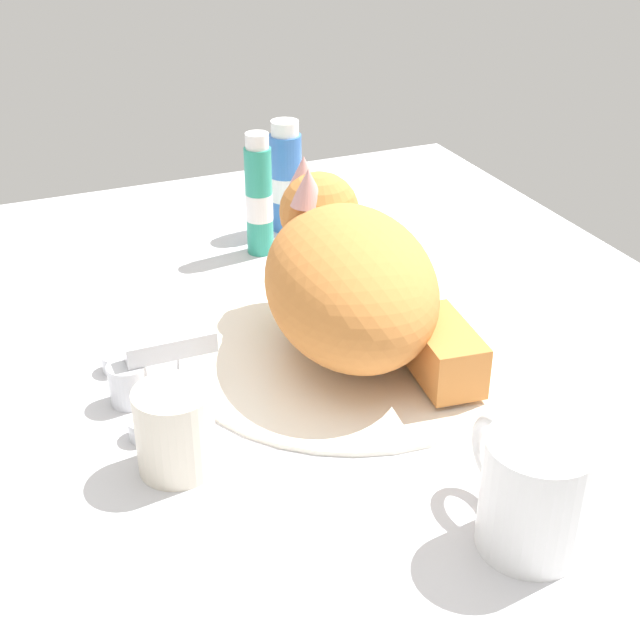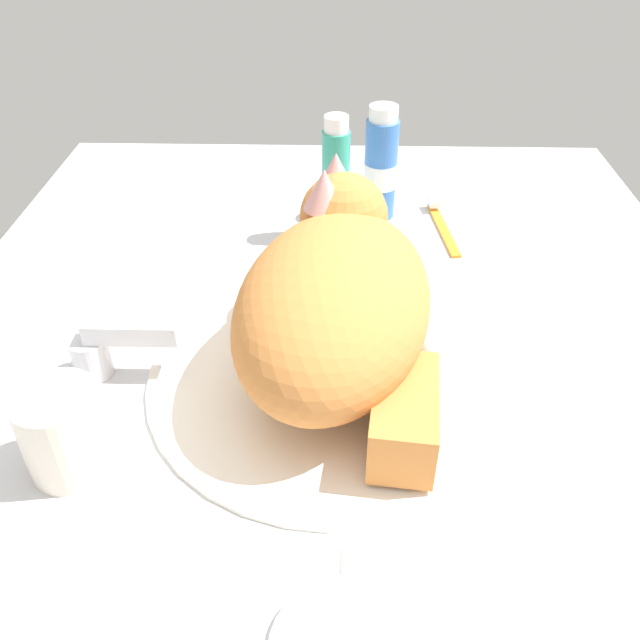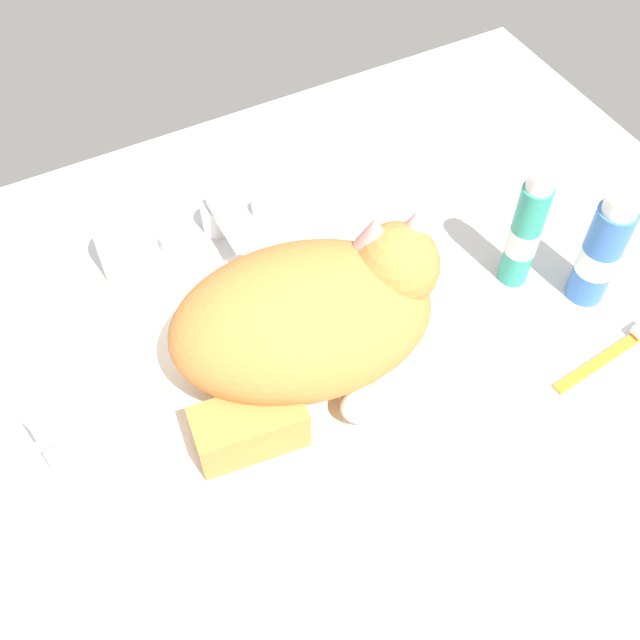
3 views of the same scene
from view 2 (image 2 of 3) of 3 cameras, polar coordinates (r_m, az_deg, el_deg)
ground_plane at (r=62.32cm, az=1.09°, el=-5.95°), size 110.00×82.50×3.00cm
sink_basin at (r=60.97cm, az=1.12°, el=-4.58°), size 33.94×33.94×0.99cm
faucet at (r=63.16cm, az=-18.24°, el=-2.60°), size 14.54×10.21×5.98cm
cat at (r=56.91cm, az=1.62°, el=1.63°), size 28.66×21.57×15.98cm
rinse_cup at (r=54.83cm, az=-21.29°, el=-9.01°), size 6.51×6.51×7.49cm
toothpaste_bottle at (r=79.49cm, az=1.29°, el=11.79°), size 3.34×3.34×15.13cm
mouthwash_bottle at (r=84.94cm, az=5.28°, el=13.10°), size 4.23×4.23×14.38cm
toothbrush at (r=85.68cm, az=10.51°, el=8.22°), size 13.41×2.85×1.60cm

